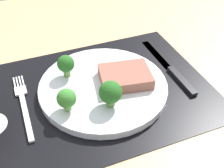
% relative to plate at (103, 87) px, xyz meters
% --- Properties ---
extents(ground_plane, '(1.40, 1.10, 0.03)m').
position_rel_plate_xyz_m(ground_plane, '(0.00, 0.00, -0.03)').
color(ground_plane, tan).
extents(placemat, '(0.45, 0.35, 0.00)m').
position_rel_plate_xyz_m(placemat, '(0.00, 0.00, -0.01)').
color(placemat, black).
rests_on(placemat, ground_plane).
extents(plate, '(0.27, 0.27, 0.02)m').
position_rel_plate_xyz_m(plate, '(0.00, 0.00, 0.00)').
color(plate, silver).
rests_on(plate, placemat).
extents(steak, '(0.12, 0.10, 0.02)m').
position_rel_plate_xyz_m(steak, '(0.05, -0.01, 0.02)').
color(steak, '#8C5647').
rests_on(steak, plate).
extents(broccoli_near_fork, '(0.04, 0.04, 0.05)m').
position_rel_plate_xyz_m(broccoli_near_fork, '(-0.06, 0.05, 0.04)').
color(broccoli_near_fork, '#6B994C').
rests_on(broccoli_near_fork, plate).
extents(broccoli_center, '(0.04, 0.04, 0.05)m').
position_rel_plate_xyz_m(broccoli_center, '(-0.09, -0.04, 0.04)').
color(broccoli_center, '#6B994C').
rests_on(broccoli_center, plate).
extents(broccoli_near_steak, '(0.04, 0.04, 0.05)m').
position_rel_plate_xyz_m(broccoli_near_steak, '(-0.01, -0.06, 0.04)').
color(broccoli_near_steak, '#5B8942').
rests_on(broccoli_near_steak, plate).
extents(fork, '(0.02, 0.19, 0.01)m').
position_rel_plate_xyz_m(fork, '(-0.16, 0.01, -0.01)').
color(fork, silver).
rests_on(fork, placemat).
extents(knife, '(0.02, 0.23, 0.01)m').
position_rel_plate_xyz_m(knife, '(0.17, 0.01, -0.00)').
color(knife, black).
rests_on(knife, placemat).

